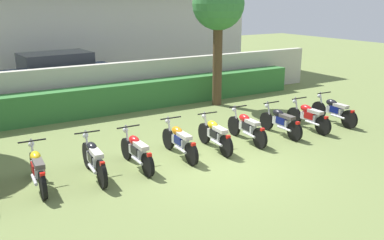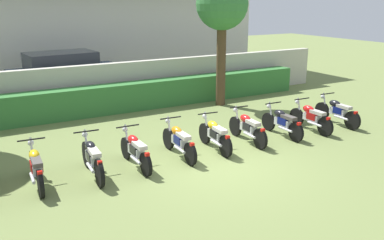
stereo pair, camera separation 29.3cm
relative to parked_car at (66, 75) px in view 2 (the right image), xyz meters
name	(u,v)px [view 2 (the right image)]	position (x,y,z in m)	size (l,w,h in m)	color
ground	(218,165)	(1.35, -9.48, -0.94)	(60.00, 60.00, 0.00)	olive
compound_wall	(119,85)	(1.35, -2.63, -0.09)	(19.05, 0.30, 1.69)	#BCB7A8
hedge_row	(126,97)	(1.35, -3.33, -0.42)	(15.24, 0.70, 1.02)	#337033
parked_car	(66,75)	(0.00, 0.00, 0.00)	(4.62, 2.34, 1.89)	navy
tree_far_side	(222,7)	(4.85, -4.30, 2.76)	(1.93, 1.93, 4.78)	#4C3823
motorcycle_in_row_1	(36,167)	(-2.78, -8.49, -0.49)	(0.60, 1.86, 0.96)	black
motorcycle_in_row_2	(92,158)	(-1.55, -8.58, -0.48)	(0.60, 1.94, 0.98)	black
motorcycle_in_row_3	(135,150)	(-0.47, -8.56, -0.50)	(0.60, 1.84, 0.94)	black
motorcycle_in_row_4	(179,141)	(0.79, -8.46, -0.49)	(0.60, 1.91, 0.95)	black
motorcycle_in_row_5	(215,135)	(1.87, -8.51, -0.49)	(0.60, 1.80, 0.95)	black
motorcycle_in_row_6	(247,127)	(3.04, -8.42, -0.49)	(0.60, 1.91, 0.95)	black
motorcycle_in_row_7	(282,122)	(4.29, -8.48, -0.50)	(0.60, 1.81, 0.94)	black
motorcycle_in_row_8	(311,117)	(5.41, -8.53, -0.49)	(0.60, 1.83, 0.95)	black
motorcycle_in_row_9	(337,111)	(6.66, -8.46, -0.49)	(0.60, 1.93, 0.96)	black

